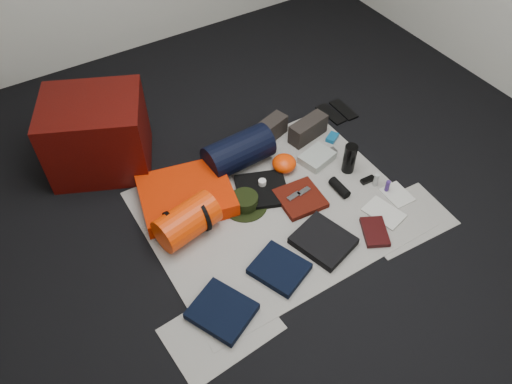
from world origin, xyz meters
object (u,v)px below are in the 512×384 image
stuff_sack (187,221)px  navy_duffel (239,152)px  sleeping_pad (186,195)px  water_bottle (350,159)px  compact_camera (330,153)px  paperback_book (375,232)px  red_cabinet (97,134)px

stuff_sack → navy_duffel: navy_duffel is taller
sleeping_pad → water_bottle: 1.12m
compact_camera → stuff_sack: bearing=-175.6°
paperback_book → navy_duffel: bearing=140.0°
navy_duffel → paperback_book: bearing=-69.5°
paperback_book → red_cabinet: bearing=156.1°
red_cabinet → stuff_sack: (0.22, -0.86, -0.15)m
red_cabinet → navy_duffel: size_ratio=1.36×
red_cabinet → compact_camera: 1.60m
sleeping_pad → stuff_sack: bearing=-114.1°
paperback_book → water_bottle: bearing=95.6°
red_cabinet → water_bottle: (1.39, -0.95, -0.15)m
sleeping_pad → navy_duffel: 0.48m
red_cabinet → compact_camera: (1.38, -0.76, -0.24)m
stuff_sack → compact_camera: stuff_sack is taller
navy_duffel → red_cabinet: bearing=144.5°
red_cabinet → navy_duffel: 0.94m
stuff_sack → navy_duffel: (0.56, 0.35, 0.01)m
navy_duffel → paperback_book: navy_duffel is taller
sleeping_pad → compact_camera: sleeping_pad is taller
sleeping_pad → compact_camera: bearing=-7.8°
stuff_sack → water_bottle: (1.17, -0.09, -0.00)m
sleeping_pad → stuff_sack: 0.27m
compact_camera → red_cabinet: bearing=150.7°
compact_camera → paperback_book: bearing=-105.5°
water_bottle → sleeping_pad: bearing=162.9°
sleeping_pad → compact_camera: 1.07m
stuff_sack → water_bottle: stuff_sack is taller
stuff_sack → water_bottle: 1.18m
compact_camera → paperback_book: 0.73m
sleeping_pad → navy_duffel: (0.46, 0.11, 0.07)m
compact_camera → paperback_book: size_ratio=0.43×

